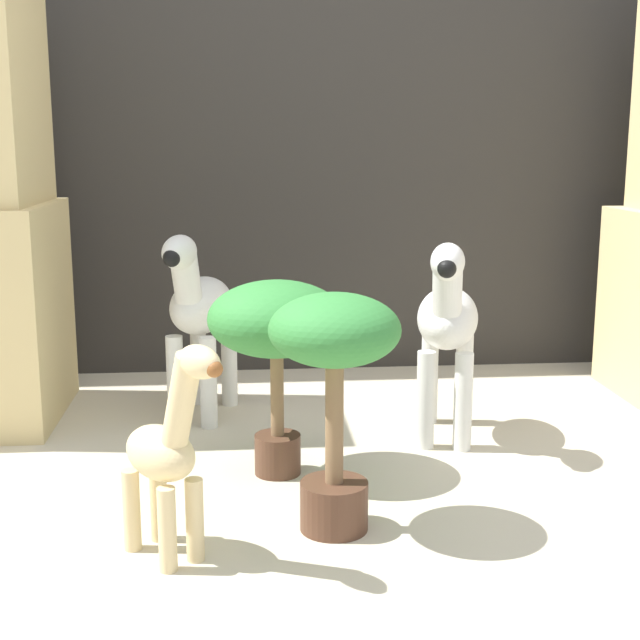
{
  "coord_description": "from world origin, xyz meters",
  "views": [
    {
      "loc": [
        -0.37,
        -1.74,
        0.9
      ],
      "look_at": [
        -0.12,
        0.99,
        0.34
      ],
      "focal_mm": 50.0,
      "sensor_mm": 36.0,
      "label": 1
    }
  ],
  "objects_px": {
    "zebra_left": "(199,311)",
    "giraffe_figurine": "(167,452)",
    "zebra_right": "(447,324)",
    "potted_palm_back": "(276,328)",
    "potted_palm_front": "(335,362)"
  },
  "relations": [
    {
      "from": "zebra_right",
      "to": "potted_palm_back",
      "type": "distance_m",
      "value": 0.58
    },
    {
      "from": "giraffe_figurine",
      "to": "potted_palm_front",
      "type": "height_order",
      "value": "potted_palm_front"
    },
    {
      "from": "zebra_right",
      "to": "potted_palm_back",
      "type": "xyz_separation_m",
      "value": [
        -0.52,
        -0.24,
        0.05
      ]
    },
    {
      "from": "giraffe_figurine",
      "to": "zebra_right",
      "type": "bearing_deg",
      "value": 43.38
    },
    {
      "from": "zebra_right",
      "to": "potted_palm_back",
      "type": "bearing_deg",
      "value": -154.85
    },
    {
      "from": "potted_palm_front",
      "to": "potted_palm_back",
      "type": "xyz_separation_m",
      "value": [
        -0.12,
        0.37,
        0.0
      ]
    },
    {
      "from": "zebra_left",
      "to": "giraffe_figurine",
      "type": "bearing_deg",
      "value": -91.38
    },
    {
      "from": "zebra_left",
      "to": "potted_palm_front",
      "type": "distance_m",
      "value": 0.95
    },
    {
      "from": "zebra_left",
      "to": "giraffe_figurine",
      "type": "relative_size",
      "value": 1.24
    },
    {
      "from": "zebra_right",
      "to": "potted_palm_back",
      "type": "height_order",
      "value": "zebra_right"
    },
    {
      "from": "potted_palm_back",
      "to": "zebra_left",
      "type": "bearing_deg",
      "value": 113.82
    },
    {
      "from": "giraffe_figurine",
      "to": "potted_palm_front",
      "type": "distance_m",
      "value": 0.42
    },
    {
      "from": "giraffe_figurine",
      "to": "potted_palm_back",
      "type": "bearing_deg",
      "value": 62.45
    },
    {
      "from": "zebra_right",
      "to": "potted_palm_front",
      "type": "xyz_separation_m",
      "value": [
        -0.4,
        -0.61,
        0.05
      ]
    },
    {
      "from": "potted_palm_front",
      "to": "giraffe_figurine",
      "type": "bearing_deg",
      "value": -162.15
    }
  ]
}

